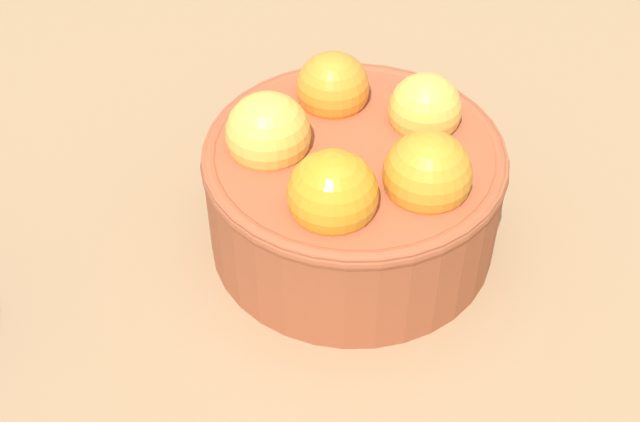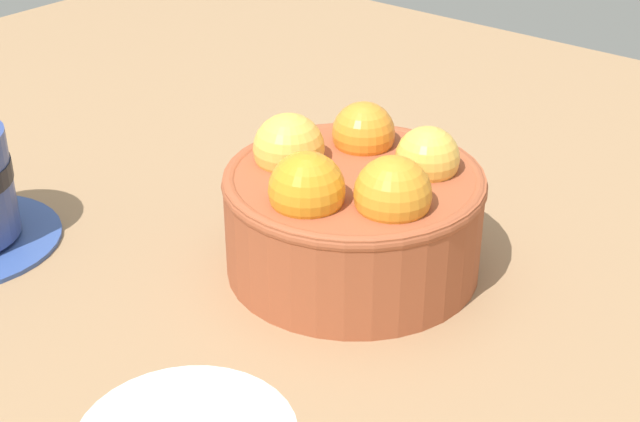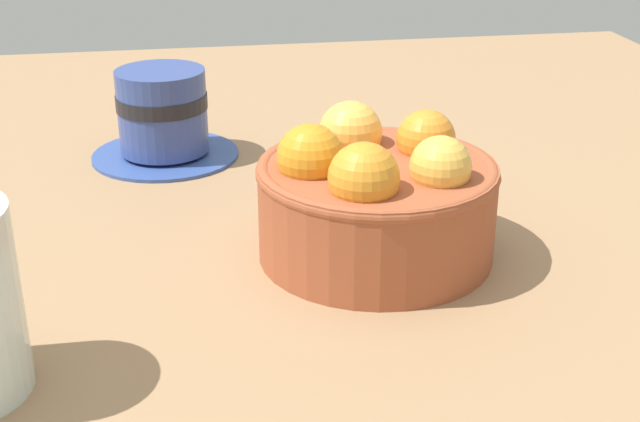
# 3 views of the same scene
# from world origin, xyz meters

# --- Properties ---
(ground_plane) EXTENTS (1.24, 0.96, 0.04)m
(ground_plane) POSITION_xyz_m (0.00, 0.00, -0.02)
(ground_plane) COLOR #997551
(terracotta_bowl) EXTENTS (0.16, 0.16, 0.09)m
(terracotta_bowl) POSITION_xyz_m (-0.00, -0.00, 0.04)
(terracotta_bowl) COLOR #9E4C2D
(terracotta_bowl) RESTS_ON ground_plane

